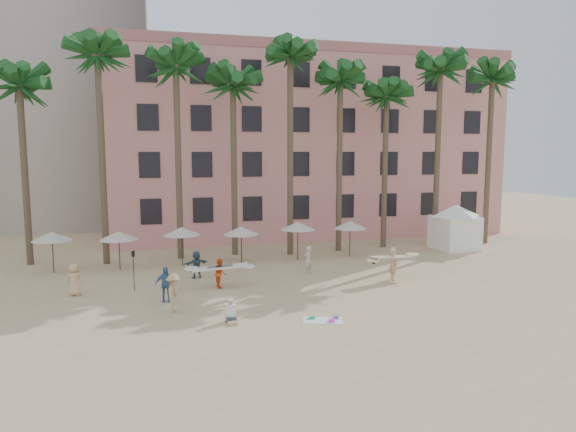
% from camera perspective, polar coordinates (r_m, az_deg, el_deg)
% --- Properties ---
extents(ground, '(120.00, 120.00, 0.00)m').
position_cam_1_polar(ground, '(24.14, 2.12, -11.27)').
color(ground, '#D1B789').
rests_on(ground, ground).
extents(pink_hotel, '(35.00, 14.00, 16.00)m').
position_cam_1_polar(pink_hotel, '(49.82, 1.36, 7.61)').
color(pink_hotel, '#D88B83').
rests_on(pink_hotel, ground).
extents(palm_row, '(44.40, 5.40, 16.30)m').
position_cam_1_polar(palm_row, '(37.98, -3.72, 15.24)').
color(palm_row, brown).
rests_on(palm_row, ground).
extents(umbrella_row, '(22.50, 2.70, 2.73)m').
position_cam_1_polar(umbrella_row, '(35.03, -8.45, -1.60)').
color(umbrella_row, '#332B23').
rests_on(umbrella_row, ground).
extents(cabana, '(4.78, 4.78, 3.50)m').
position_cam_1_polar(cabana, '(42.25, 18.07, -0.74)').
color(cabana, white).
rests_on(cabana, ground).
extents(beach_towel, '(2.02, 1.50, 0.14)m').
position_cam_1_polar(beach_towel, '(23.87, 4.02, -11.42)').
color(beach_towel, white).
rests_on(beach_towel, ground).
extents(carrier_yellow, '(3.20, 1.65, 1.96)m').
position_cam_1_polar(carrier_yellow, '(31.34, 11.63, -5.03)').
color(carrier_yellow, tan).
rests_on(carrier_yellow, ground).
extents(carrier_white, '(3.22, 1.03, 1.64)m').
position_cam_1_polar(carrier_white, '(29.37, -7.55, -6.15)').
color(carrier_white, '#F44F19').
rests_on(carrier_white, ground).
extents(beachgoers, '(14.32, 7.66, 1.88)m').
position_cam_1_polar(beachgoers, '(28.43, -12.13, -6.71)').
color(beachgoers, '#375060').
rests_on(beachgoers, ground).
extents(paddle, '(0.18, 0.04, 2.23)m').
position_cam_1_polar(paddle, '(29.64, -16.79, -5.26)').
color(paddle, black).
rests_on(paddle, ground).
extents(seated_man, '(0.45, 0.79, 1.03)m').
position_cam_1_polar(seated_man, '(23.65, -6.34, -10.80)').
color(seated_man, '#3F3F4C').
rests_on(seated_man, ground).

